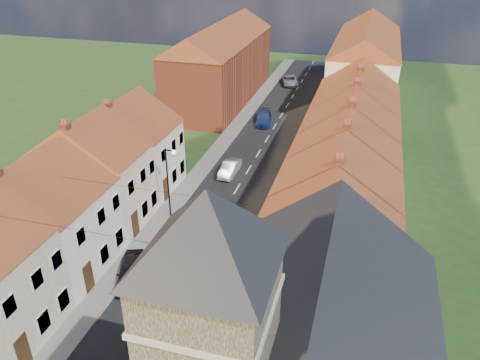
{
  "coord_description": "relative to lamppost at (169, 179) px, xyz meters",
  "views": [
    {
      "loc": [
        10.54,
        -9.58,
        20.73
      ],
      "look_at": [
        1.61,
        21.43,
        3.5
      ],
      "focal_mm": 35.0,
      "sensor_mm": 36.0,
      "label": 1
    }
  ],
  "objects": [
    {
      "name": "car_far",
      "position": [
        2.31,
        22.67,
        -2.89
      ],
      "size": [
        2.64,
        4.75,
        1.3
      ],
      "primitive_type": "imported",
      "rotation": [
        0.0,
        0.0,
        0.19
      ],
      "color": "navy",
      "rests_on": "ground"
    },
    {
      "name": "cottage_r_white_near",
      "position": [
        13.11,
        -1.9,
        0.94
      ],
      "size": [
        8.3,
        6.0,
        9.0
      ],
      "color": "brown",
      "rests_on": "ground"
    },
    {
      "name": "cottage_l_pink",
      "position": [
        -5.49,
        3.85,
        0.83
      ],
      "size": [
        8.3,
        6.3,
        8.8
      ],
      "color": "white",
      "rests_on": "ground"
    },
    {
      "name": "cottage_r_tudor",
      "position": [
        13.08,
        -7.3,
        0.93
      ],
      "size": [
        8.3,
        5.2,
        9.0
      ],
      "color": "white",
      "rests_on": "ground"
    },
    {
      "name": "car_near",
      "position": [
        0.61,
        -8.02,
        -2.81
      ],
      "size": [
        3.06,
        4.6,
        1.45
      ],
      "primitive_type": "imported",
      "rotation": [
        0.0,
        0.0,
        0.35
      ],
      "color": "black",
      "rests_on": "ground"
    },
    {
      "name": "cottage_l_white",
      "position": [
        -5.49,
        -8.05,
        0.83
      ],
      "size": [
        8.3,
        6.9,
        8.8
      ],
      "color": "white",
      "rests_on": "ground"
    },
    {
      "name": "block_left_far",
      "position": [
        -5.49,
        30.0,
        1.76
      ],
      "size": [
        8.3,
        24.2,
        10.5
      ],
      "color": "brown",
      "rests_on": "ground"
    },
    {
      "name": "car_mid",
      "position": [
        2.31,
        8.65,
        -2.91
      ],
      "size": [
        1.41,
        3.82,
        1.25
      ],
      "primitive_type": "imported",
      "rotation": [
        0.0,
        0.0,
        -0.02
      ],
      "color": "#B9BEC2",
      "rests_on": "ground"
    },
    {
      "name": "cottage_r_pink",
      "position": [
        13.11,
        8.9,
        0.94
      ],
      "size": [
        8.3,
        6.0,
        9.0
      ],
      "color": "beige",
      "rests_on": "ground"
    },
    {
      "name": "lamppost",
      "position": [
        0.0,
        0.0,
        0.0
      ],
      "size": [
        0.88,
        0.15,
        6.0
      ],
      "color": "black",
      "rests_on": "pavement_left"
    },
    {
      "name": "pavement_right",
      "position": [
        8.21,
        10.0,
        -3.48
      ],
      "size": [
        1.8,
        90.0,
        0.12
      ],
      "primitive_type": "cube",
      "color": "slate",
      "rests_on": "ground"
    },
    {
      "name": "road",
      "position": [
        3.81,
        10.0,
        -3.53
      ],
      "size": [
        7.0,
        90.0,
        0.02
      ],
      "primitive_type": "cube",
      "color": "black",
      "rests_on": "ground"
    },
    {
      "name": "car_distant",
      "position": [
        2.31,
        39.6,
        -2.88
      ],
      "size": [
        3.57,
        5.19,
        1.32
      ],
      "primitive_type": "imported",
      "rotation": [
        0.0,
        0.0,
        0.32
      ],
      "color": "#B7BABF",
      "rests_on": "ground"
    },
    {
      "name": "cottage_r_cream_mid",
      "position": [
        13.11,
        3.5,
        0.94
      ],
      "size": [
        8.3,
        5.2,
        9.0
      ],
      "color": "white",
      "rests_on": "ground"
    },
    {
      "name": "pavement_left",
      "position": [
        -0.59,
        10.0,
        -3.48
      ],
      "size": [
        1.8,
        90.0,
        0.12
      ],
      "primitive_type": "cube",
      "color": "slate",
      "rests_on": "ground"
    },
    {
      "name": "cottage_r_cream_far",
      "position": [
        13.11,
        19.7,
        0.94
      ],
      "size": [
        8.3,
        6.0,
        9.0
      ],
      "color": "brown",
      "rests_on": "ground"
    },
    {
      "name": "cottage_l_brick_mid",
      "position": [
        -5.49,
        -1.95,
        0.99
      ],
      "size": [
        8.3,
        5.7,
        9.1
      ],
      "color": "beige",
      "rests_on": "ground"
    },
    {
      "name": "block_right_far",
      "position": [
        13.11,
        35.0,
        1.76
      ],
      "size": [
        8.3,
        24.2,
        10.5
      ],
      "color": "white",
      "rests_on": "ground"
    },
    {
      "name": "pedestrian_right",
      "position": [
        8.68,
        -5.29,
        -2.55
      ],
      "size": [
        0.87,
        0.69,
        1.74
      ],
      "primitive_type": "imported",
      "rotation": [
        0.0,
        0.0,
        3.18
      ],
      "color": "black",
      "rests_on": "pavement_right"
    },
    {
      "name": "cottage_r_white_far",
      "position": [
        13.11,
        14.3,
        0.94
      ],
      "size": [
        8.3,
        5.2,
        9.0
      ],
      "color": "white",
      "rests_on": "ground"
    }
  ]
}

